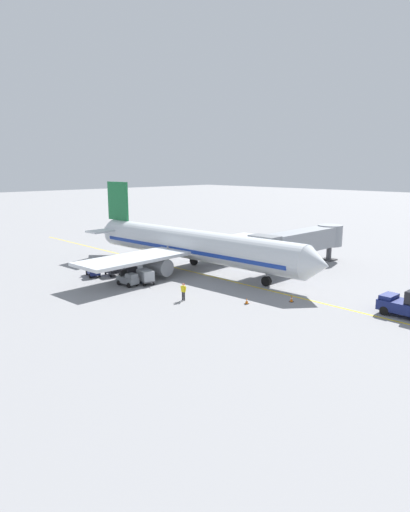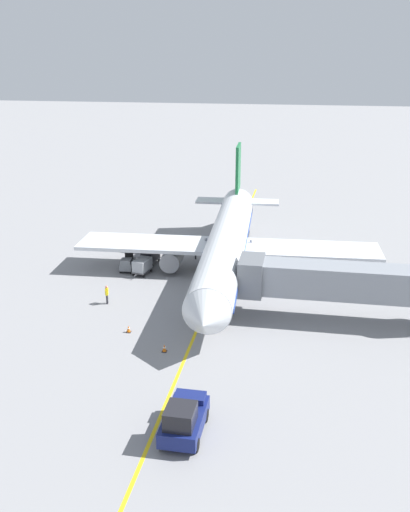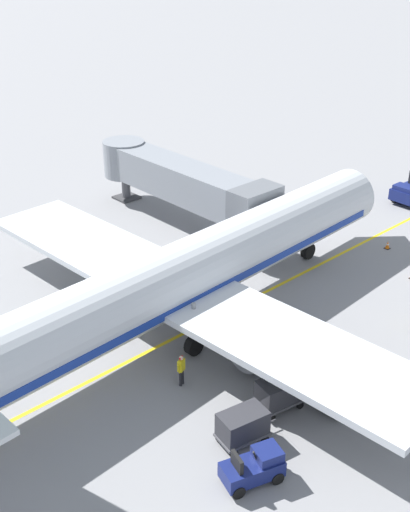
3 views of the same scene
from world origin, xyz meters
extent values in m
plane|color=gray|center=(0.00, 0.00, 0.00)|extent=(400.00, 400.00, 0.00)
cube|color=gold|center=(0.00, 0.00, 0.00)|extent=(0.24, 80.00, 0.01)
cylinder|color=silver|center=(-0.59, -1.54, 3.29)|extent=(5.34, 32.15, 3.70)
cube|color=#193899|center=(-0.59, -1.54, 2.82)|extent=(5.25, 29.59, 0.44)
cone|color=silver|center=(-1.48, 15.63, 3.29)|extent=(3.74, 2.58, 3.63)
cone|color=silver|center=(0.30, -18.92, 3.58)|extent=(3.28, 2.96, 3.14)
cube|color=black|center=(-1.38, 13.84, 3.93)|extent=(2.83, 1.24, 0.60)
cube|color=silver|center=(-0.54, -2.54, 2.64)|extent=(30.23, 6.74, 0.36)
cylinder|color=gray|center=(-6.07, -2.03, 1.39)|extent=(2.16, 3.30, 2.00)
cylinder|color=gray|center=(4.91, -1.46, 1.39)|extent=(2.16, 3.30, 2.00)
cube|color=#196B38|center=(0.18, -16.52, 7.88)|extent=(0.55, 4.41, 5.50)
cube|color=silver|center=(0.17, -16.32, 3.84)|extent=(10.12, 3.11, 0.24)
cylinder|color=black|center=(-1.17, 9.64, 0.55)|extent=(0.51, 1.12, 1.10)
cylinder|color=gray|center=(-1.17, 9.64, 2.10)|extent=(0.24, 0.24, 2.00)
cylinder|color=black|center=(-2.78, -3.66, 0.55)|extent=(0.51, 1.12, 1.10)
cylinder|color=gray|center=(-2.78, -3.66, 2.10)|extent=(0.24, 0.24, 2.00)
cylinder|color=black|center=(1.81, -3.42, 0.55)|extent=(0.51, 1.12, 1.10)
cylinder|color=gray|center=(1.81, -3.42, 2.10)|extent=(0.24, 0.24, 2.00)
cube|color=gray|center=(-10.72, 7.14, 3.49)|extent=(15.27, 2.80, 2.60)
cube|color=slate|center=(-3.89, 7.14, 3.49)|extent=(2.00, 3.50, 2.99)
cylinder|color=gray|center=(-18.36, 7.14, 3.49)|extent=(3.36, 3.36, 2.86)
cylinder|color=#4C4C51|center=(-18.36, 7.14, 1.09)|extent=(0.70, 0.70, 2.19)
cube|color=#38383A|center=(-18.36, 7.14, 0.08)|extent=(1.80, 1.80, 0.16)
cube|color=navy|center=(-1.80, 24.25, 0.85)|extent=(2.25, 4.42, 0.90)
cube|color=navy|center=(-1.81, 22.71, 1.48)|extent=(1.88, 1.12, 0.36)
cylinder|color=black|center=(-0.88, 22.81, 0.40)|extent=(0.36, 0.80, 0.80)
cylinder|color=black|center=(-2.75, 22.83, 0.40)|extent=(0.36, 0.80, 0.80)
cube|color=slate|center=(9.44, -1.09, 0.63)|extent=(1.39, 2.58, 0.70)
cube|color=slate|center=(9.39, -0.41, 1.20)|extent=(1.10, 1.12, 0.44)
cube|color=black|center=(9.49, -1.78, 1.30)|extent=(0.85, 0.22, 0.64)
cylinder|color=black|center=(9.43, -0.97, 1.28)|extent=(0.10, 0.27, 0.54)
cylinder|color=black|center=(8.83, -0.26, 0.28)|extent=(0.24, 0.57, 0.56)
cylinder|color=black|center=(9.91, -0.18, 0.28)|extent=(0.24, 0.57, 0.56)
cylinder|color=black|center=(8.97, -2.00, 0.28)|extent=(0.24, 0.57, 0.56)
cylinder|color=black|center=(10.04, -1.92, 0.28)|extent=(0.24, 0.57, 0.56)
cube|color=navy|center=(9.90, -7.56, 0.63)|extent=(1.93, 2.75, 0.70)
cube|color=navy|center=(10.12, -6.90, 1.20)|extent=(1.30, 1.32, 0.44)
cube|color=black|center=(9.69, -8.21, 1.30)|extent=(0.85, 0.42, 0.64)
cylinder|color=black|center=(9.94, -7.44, 1.28)|extent=(0.16, 0.28, 0.54)
cylinder|color=black|center=(9.67, -6.56, 0.28)|extent=(0.37, 0.59, 0.56)
cylinder|color=black|center=(10.69, -6.90, 0.28)|extent=(0.37, 0.59, 0.56)
cylinder|color=black|center=(9.12, -8.22, 0.28)|extent=(0.37, 0.59, 0.56)
cylinder|color=black|center=(10.14, -8.56, 0.28)|extent=(0.37, 0.59, 0.56)
cube|color=#4C4C51|center=(7.68, -0.24, 0.42)|extent=(1.71, 2.41, 0.12)
cube|color=#999EA3|center=(7.68, -0.24, 1.03)|extent=(1.62, 2.29, 1.10)
cylinder|color=#4C4C51|center=(7.96, 1.19, 0.41)|extent=(0.21, 0.70, 0.07)
cylinder|color=black|center=(7.30, 0.68, 0.18)|extent=(0.19, 0.38, 0.36)
cylinder|color=black|center=(8.38, 0.47, 0.18)|extent=(0.19, 0.38, 0.36)
cylinder|color=black|center=(6.97, -0.94, 0.18)|extent=(0.19, 0.38, 0.36)
cylinder|color=black|center=(8.06, -1.15, 0.18)|extent=(0.19, 0.38, 0.36)
cube|color=#4C4C51|center=(7.68, -3.38, 0.42)|extent=(1.71, 2.41, 0.12)
cube|color=#2D2D33|center=(7.68, -3.38, 1.03)|extent=(1.62, 2.29, 1.10)
cylinder|color=#4C4C51|center=(7.97, -1.96, 0.41)|extent=(0.21, 0.70, 0.07)
cylinder|color=black|center=(7.30, -2.47, 0.18)|extent=(0.19, 0.38, 0.36)
cylinder|color=black|center=(8.39, -2.68, 0.18)|extent=(0.19, 0.38, 0.36)
cylinder|color=black|center=(6.98, -4.08, 0.18)|extent=(0.19, 0.38, 0.36)
cylinder|color=black|center=(8.07, -4.30, 0.18)|extent=(0.19, 0.38, 0.36)
cube|color=#4C4C51|center=(8.08, -6.23, 0.42)|extent=(1.71, 2.41, 0.12)
cube|color=#2D2D33|center=(8.08, -6.23, 1.03)|extent=(1.62, 2.29, 1.10)
cylinder|color=#4C4C51|center=(8.36, -4.81, 0.41)|extent=(0.21, 0.70, 0.07)
cylinder|color=black|center=(7.70, -5.31, 0.18)|extent=(0.19, 0.38, 0.36)
cylinder|color=black|center=(8.78, -5.53, 0.18)|extent=(0.19, 0.38, 0.36)
cylinder|color=black|center=(7.38, -6.93, 0.18)|extent=(0.19, 0.38, 0.36)
cylinder|color=black|center=(8.46, -7.15, 0.18)|extent=(0.19, 0.38, 0.36)
cylinder|color=#232328|center=(8.75, 7.38, 0.42)|extent=(0.15, 0.15, 0.85)
cylinder|color=#232328|center=(8.78, 7.18, 0.42)|extent=(0.15, 0.15, 0.85)
cube|color=yellow|center=(8.76, 7.28, 1.15)|extent=(0.30, 0.42, 0.60)
cylinder|color=yellow|center=(8.72, 7.53, 1.10)|extent=(0.13, 0.23, 0.57)
cylinder|color=yellow|center=(8.81, 7.03, 1.10)|extent=(0.13, 0.23, 0.57)
sphere|color=tan|center=(8.76, 7.28, 1.58)|extent=(0.22, 0.22, 0.22)
cube|color=red|center=(8.76, 7.28, 1.60)|extent=(0.12, 0.27, 0.10)
cylinder|color=#232328|center=(3.32, -5.67, 0.42)|extent=(0.15, 0.15, 0.85)
cylinder|color=#232328|center=(3.26, -5.48, 0.42)|extent=(0.15, 0.15, 0.85)
cube|color=yellow|center=(3.29, -5.58, 1.15)|extent=(0.35, 0.44, 0.60)
cylinder|color=yellow|center=(3.37, -5.81, 1.10)|extent=(0.16, 0.24, 0.57)
cylinder|color=yellow|center=(3.21, -5.34, 1.10)|extent=(0.16, 0.24, 0.57)
sphere|color=beige|center=(3.29, -5.58, 1.58)|extent=(0.22, 0.22, 0.22)
cube|color=red|center=(3.29, -5.58, 1.60)|extent=(0.16, 0.28, 0.10)
cube|color=black|center=(1.71, 14.90, 0.02)|extent=(0.36, 0.36, 0.04)
cone|color=orange|center=(1.71, 14.90, 0.32)|extent=(0.30, 0.30, 0.55)
cylinder|color=white|center=(1.71, 14.90, 0.34)|extent=(0.21, 0.21, 0.06)
cube|color=black|center=(5.26, 12.32, 0.02)|extent=(0.36, 0.36, 0.04)
cone|color=orange|center=(5.26, 12.32, 0.32)|extent=(0.30, 0.30, 0.55)
cylinder|color=white|center=(5.26, 12.32, 0.34)|extent=(0.21, 0.21, 0.06)
camera|label=1|loc=(36.13, 38.23, 12.64)|focal=31.11mm
camera|label=2|loc=(-7.96, 52.23, 21.06)|focal=40.92mm
camera|label=3|loc=(22.57, -21.86, 19.95)|focal=44.96mm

